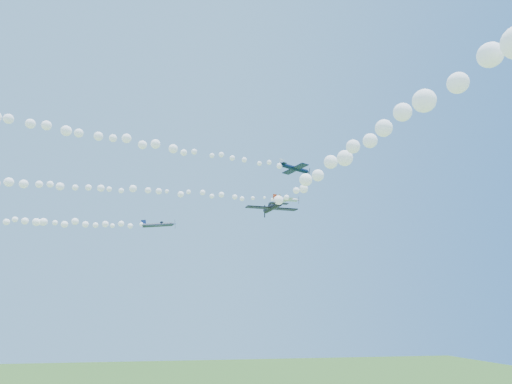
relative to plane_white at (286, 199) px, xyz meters
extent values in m
cylinder|color=silver|center=(-0.21, -0.01, 0.00)|extent=(5.70, 0.96, 0.81)
cone|color=silver|center=(2.86, 0.19, 0.01)|extent=(0.69, 0.78, 0.76)
cone|color=red|center=(3.28, 0.22, 0.01)|extent=(0.29, 0.27, 0.27)
cube|color=black|center=(3.17, 0.21, 0.01)|extent=(0.06, 0.31, 1.80)
cube|color=silver|center=(0.03, 0.01, -0.12)|extent=(1.88, 7.05, 0.81)
cube|color=silver|center=(-2.76, -0.19, 0.03)|extent=(0.97, 2.50, 0.32)
cube|color=red|center=(-2.83, -0.24, 0.55)|extent=(0.91, 0.25, 1.14)
sphere|color=black|center=(0.59, 0.01, 0.36)|extent=(0.73, 0.79, 0.75)
cylinder|color=#0C1A38|center=(-3.15, -18.65, 1.41)|extent=(6.23, 2.38, 1.48)
cone|color=#0C1A38|center=(0.03, -17.72, 1.07)|extent=(0.98, 1.00, 0.89)
cone|color=silver|center=(0.47, -17.59, 1.02)|extent=(0.40, 0.36, 0.32)
cube|color=black|center=(0.36, -17.62, 1.04)|extent=(0.30, 0.16, 1.95)
cube|color=#0C1A38|center=(-2.92, -18.58, 1.26)|extent=(3.59, 7.73, 0.55)
cube|color=#0C1A38|center=(-5.79, -19.43, 1.74)|extent=(1.58, 2.81, 0.26)
cube|color=silver|center=(-5.81, -19.45, 2.31)|extent=(1.09, 0.37, 1.33)
sphere|color=black|center=(-2.28, -18.41, 1.71)|extent=(0.99, 0.92, 0.83)
cylinder|color=#3A4354|center=(-29.77, 3.61, -6.54)|extent=(6.78, 1.94, 1.56)
cone|color=#3A4354|center=(-26.18, 3.65, -6.20)|extent=(0.98, 1.00, 0.97)
cone|color=navy|center=(-25.68, 3.66, -6.15)|extent=(0.40, 0.36, 0.35)
cube|color=black|center=(-25.82, 3.65, -6.17)|extent=(0.25, 0.50, 2.10)
cube|color=#3A4354|center=(-29.48, 3.63, -6.65)|extent=(1.89, 8.14, 1.66)
cube|color=#3A4354|center=(-32.76, 3.57, -6.77)|extent=(1.02, 2.87, 0.65)
cube|color=navy|center=(-32.90, 3.46, -6.18)|extent=(1.17, 0.33, 1.42)
sphere|color=black|center=(-28.87, 3.55, -6.04)|extent=(0.89, 0.93, 0.99)
cylinder|color=black|center=(-11.75, -37.25, -11.37)|extent=(1.50, 6.22, 1.21)
cone|color=black|center=(-12.10, -33.96, -11.17)|extent=(0.89, 0.84, 0.86)
cone|color=orange|center=(-12.15, -33.50, -11.15)|extent=(0.32, 0.35, 0.30)
cube|color=black|center=(-12.13, -33.63, -11.15)|extent=(0.16, 0.18, 1.94)
cube|color=black|center=(-11.78, -36.99, -11.47)|extent=(7.67, 2.31, 0.25)
cube|color=black|center=(-11.47, -39.99, -11.48)|extent=(2.73, 1.14, 0.14)
cube|color=orange|center=(-11.46, -40.11, -10.92)|extent=(0.20, 1.04, 1.28)
sphere|color=black|center=(-11.84, -36.41, -10.93)|extent=(0.81, 0.85, 0.78)
camera|label=1|loc=(-24.81, -95.68, -25.99)|focal=30.00mm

